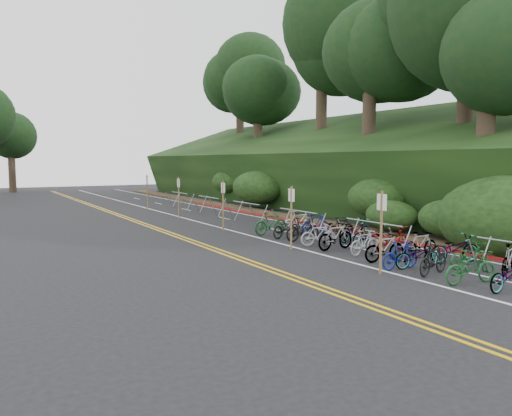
{
  "coord_description": "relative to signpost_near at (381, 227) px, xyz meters",
  "views": [
    {
      "loc": [
        -10.3,
        -11.07,
        3.5
      ],
      "look_at": [
        1.21,
        8.81,
        1.3
      ],
      "focal_mm": 35.0,
      "sensor_mm": 36.0,
      "label": 1
    }
  ],
  "objects": [
    {
      "name": "ground",
      "position": [
        -0.57,
        -0.07,
        -1.47
      ],
      "size": [
        120.0,
        120.0,
        0.0
      ],
      "primitive_type": "plane",
      "color": "black",
      "rests_on": "ground"
    },
    {
      "name": "road_markings",
      "position": [
        0.06,
        10.02,
        -1.47
      ],
      "size": [
        7.47,
        80.0,
        0.01
      ],
      "color": "gold",
      "rests_on": "ground"
    },
    {
      "name": "red_curb",
      "position": [
        5.13,
        11.93,
        -1.42
      ],
      "size": [
        0.25,
        28.0,
        0.1
      ],
      "primitive_type": "cube",
      "color": "maroon",
      "rests_on": "ground"
    },
    {
      "name": "embankment",
      "position": [
        12.39,
        18.97,
        1.09
      ],
      "size": [
        14.3,
        48.14,
        9.11
      ],
      "color": "black",
      "rests_on": "ground"
    },
    {
      "name": "tree_cluster",
      "position": [
        9.19,
        21.96,
        9.21
      ],
      "size": [
        31.72,
        53.43,
        17.07
      ],
      "color": "#2D2319",
      "rests_on": "ground"
    },
    {
      "name": "bike_racks_rest",
      "position": [
        2.43,
        12.93,
        -0.62
      ],
      "size": [
        1.14,
        23.0,
        1.17
      ],
      "color": "gray",
      "rests_on": "ground"
    },
    {
      "name": "signpost_near",
      "position": [
        0.0,
        0.0,
        0.0
      ],
      "size": [
        0.08,
        0.4,
        2.58
      ],
      "color": "brown",
      "rests_on": "ground"
    },
    {
      "name": "signposts_rest",
      "position": [
        0.03,
        13.93,
        -0.04
      ],
      "size": [
        0.08,
        18.4,
        2.5
      ],
      "color": "brown",
      "rests_on": "ground"
    },
    {
      "name": "bike_front",
      "position": [
        1.07,
        0.21,
        -1.01
      ],
      "size": [
        0.47,
        1.54,
        0.92
      ],
      "primitive_type": "imported",
      "rotation": [
        0.0,
        0.0,
        1.55
      ],
      "color": "navy",
      "rests_on": "ground"
    },
    {
      "name": "bike_valet",
      "position": [
        2.44,
        2.83,
        -1.0
      ],
      "size": [
        3.1,
        13.58,
        1.08
      ],
      "color": "slate",
      "rests_on": "ground"
    }
  ]
}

